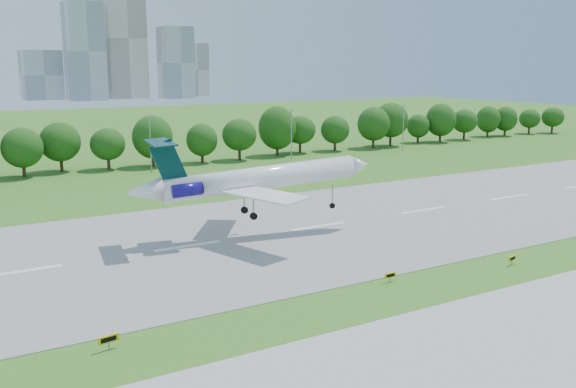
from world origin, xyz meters
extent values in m
plane|color=#33641A|center=(0.00, 0.00, 0.00)|extent=(600.00, 600.00, 0.00)
cube|color=gray|center=(0.00, 25.00, 0.04)|extent=(400.00, 45.00, 0.08)
cylinder|color=#382314|center=(20.00, 92.00, 1.80)|extent=(0.70, 0.70, 3.60)
sphere|color=#11370D|center=(20.00, 92.00, 6.20)|extent=(8.40, 8.40, 8.40)
cylinder|color=#382314|center=(60.00, 92.00, 1.80)|extent=(0.70, 0.70, 3.60)
sphere|color=#11370D|center=(60.00, 92.00, 6.20)|extent=(8.40, 8.40, 8.40)
cylinder|color=#382314|center=(100.00, 92.00, 1.80)|extent=(0.70, 0.70, 3.60)
sphere|color=#11370D|center=(100.00, 92.00, 6.20)|extent=(8.40, 8.40, 8.40)
cylinder|color=#382314|center=(140.00, 92.00, 1.80)|extent=(0.70, 0.70, 3.60)
sphere|color=#11370D|center=(140.00, 92.00, 6.20)|extent=(8.40, 8.40, 8.40)
cylinder|color=gray|center=(15.00, 82.00, 6.00)|extent=(0.24, 0.24, 12.00)
cube|color=gray|center=(15.00, 82.00, 12.10)|extent=(0.90, 0.25, 0.18)
cylinder|color=gray|center=(50.00, 82.00, 6.00)|extent=(0.24, 0.24, 12.00)
cube|color=gray|center=(50.00, 82.00, 12.10)|extent=(0.90, 0.25, 0.18)
cylinder|color=gray|center=(85.00, 82.00, 6.00)|extent=(0.24, 0.24, 12.00)
cube|color=gray|center=(85.00, 82.00, 12.10)|extent=(0.90, 0.25, 0.18)
cube|color=#B2B2B7|center=(75.00, 380.00, 31.00)|extent=(22.00, 22.00, 62.00)
cube|color=beige|center=(105.00, 395.00, 40.00)|extent=(26.00, 26.00, 80.00)
cube|color=#B2B2B7|center=(135.00, 375.00, 24.00)|extent=(20.00, 20.00, 48.00)
cube|color=beige|center=(158.00, 400.00, 19.00)|extent=(18.00, 18.00, 38.00)
cube|color=#B2B2B7|center=(52.00, 405.00, 16.00)|extent=(24.00, 24.00, 32.00)
cylinder|color=white|center=(10.68, 25.00, 7.91)|extent=(26.76, 7.35, 4.81)
cone|color=white|center=(25.13, 22.63, 8.87)|extent=(3.48, 3.53, 3.27)
cone|color=white|center=(-4.47, 27.48, 7.26)|extent=(4.87, 3.76, 3.36)
cube|color=white|center=(8.12, 19.16, 6.93)|extent=(7.36, 12.24, 0.51)
cube|color=white|center=(10.11, 31.35, 6.93)|extent=(10.11, 11.96, 0.51)
cube|color=#042E32|center=(-1.51, 26.99, 10.77)|extent=(4.76, 1.20, 6.03)
cube|color=#042E32|center=(-2.38, 27.14, 13.27)|extent=(4.15, 8.73, 0.38)
cylinder|color=navy|center=(-0.14, 24.45, 7.49)|extent=(4.03, 2.27, 1.91)
cylinder|color=navy|center=(0.60, 28.97, 7.49)|extent=(4.03, 2.27, 1.91)
cylinder|color=gray|center=(21.13, 23.29, 4.82)|extent=(0.18, 0.18, 3.09)
cylinder|color=black|center=(21.13, 23.29, 3.28)|extent=(0.83, 0.39, 0.79)
cylinder|color=gray|center=(8.63, 23.37, 4.82)|extent=(0.21, 0.21, 3.09)
cylinder|color=black|center=(8.63, 23.37, 3.28)|extent=(1.02, 0.55, 0.97)
cylinder|color=gray|center=(9.25, 27.20, 4.82)|extent=(0.21, 0.21, 3.09)
cylinder|color=black|center=(9.25, 27.20, 3.28)|extent=(1.02, 0.55, 0.97)
cube|color=gray|center=(-17.05, 0.09, 0.39)|extent=(0.13, 0.13, 0.78)
cube|color=#DBBB0B|center=(-17.05, 0.09, 0.95)|extent=(1.79, 0.48, 0.61)
cube|color=black|center=(-17.03, -0.03, 0.95)|extent=(1.33, 0.23, 0.39)
cube|color=gray|center=(13.31, 1.20, 0.32)|extent=(0.09, 0.09, 0.64)
cube|color=#DBBB0B|center=(13.31, 1.20, 0.78)|extent=(1.46, 0.19, 0.50)
cube|color=black|center=(13.31, 1.10, 0.78)|extent=(1.09, 0.04, 0.32)
cube|color=gray|center=(29.31, -1.42, 0.34)|extent=(0.12, 0.12, 0.67)
cube|color=#DBBB0B|center=(29.31, -1.42, 0.81)|extent=(1.53, 0.53, 0.53)
cube|color=black|center=(29.33, -1.52, 0.81)|extent=(1.12, 0.29, 0.34)
camera|label=1|loc=(-29.55, -49.09, 22.78)|focal=40.00mm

